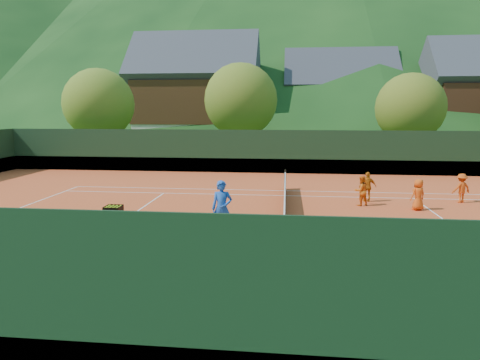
# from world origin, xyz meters

# --- Properties ---
(ground) EXTENTS (400.00, 400.00, 0.00)m
(ground) POSITION_xyz_m (0.00, 0.00, 0.00)
(ground) COLOR #2A4B17
(ground) RESTS_ON ground
(clay_court) EXTENTS (40.00, 24.00, 0.02)m
(clay_court) POSITION_xyz_m (0.00, 0.00, 0.01)
(clay_court) COLOR #CA4920
(clay_court) RESTS_ON ground
(coach) EXTENTS (0.77, 0.55, 1.97)m
(coach) POSITION_xyz_m (-2.16, -3.23, 1.01)
(coach) COLOR blue
(coach) RESTS_ON clay_court
(student_a) EXTENTS (0.83, 0.75, 1.39)m
(student_a) POSITION_xyz_m (3.49, 2.23, 0.71)
(student_a) COLOR orange
(student_a) RESTS_ON clay_court
(student_b) EXTENTS (0.89, 0.49, 1.44)m
(student_b) POSITION_xyz_m (3.95, 3.13, 0.74)
(student_b) COLOR orange
(student_b) RESTS_ON clay_court
(student_c) EXTENTS (0.80, 0.68, 1.38)m
(student_c) POSITION_xyz_m (5.83, 1.57, 0.71)
(student_c) COLOR #EA5614
(student_c) RESTS_ON clay_court
(student_d) EXTENTS (1.01, 0.77, 1.39)m
(student_d) POSITION_xyz_m (8.34, 3.40, 0.72)
(student_d) COLOR #D84D13
(student_d) RESTS_ON clay_court
(tennis_ball_0) EXTENTS (0.07, 0.07, 0.07)m
(tennis_ball_0) POSITION_xyz_m (5.02, -3.08, 0.05)
(tennis_ball_0) COLOR #D2E826
(tennis_ball_0) RESTS_ON clay_court
(tennis_ball_1) EXTENTS (0.07, 0.07, 0.07)m
(tennis_ball_1) POSITION_xyz_m (-5.59, -6.60, 0.05)
(tennis_ball_1) COLOR #D2E826
(tennis_ball_1) RESTS_ON clay_court
(tennis_ball_2) EXTENTS (0.07, 0.07, 0.07)m
(tennis_ball_2) POSITION_xyz_m (-4.41, -4.72, 0.05)
(tennis_ball_2) COLOR #D2E826
(tennis_ball_2) RESTS_ON clay_court
(tennis_ball_3) EXTENTS (0.07, 0.07, 0.07)m
(tennis_ball_3) POSITION_xyz_m (3.70, -7.05, 0.05)
(tennis_ball_3) COLOR #D2E826
(tennis_ball_3) RESTS_ON clay_court
(tennis_ball_4) EXTENTS (0.07, 0.07, 0.07)m
(tennis_ball_4) POSITION_xyz_m (-1.00, -2.99, 0.05)
(tennis_ball_4) COLOR #D2E826
(tennis_ball_4) RESTS_ON clay_court
(tennis_ball_5) EXTENTS (0.07, 0.07, 0.07)m
(tennis_ball_5) POSITION_xyz_m (1.45, -5.42, 0.05)
(tennis_ball_5) COLOR #D2E826
(tennis_ball_5) RESTS_ON clay_court
(tennis_ball_6) EXTENTS (0.07, 0.07, 0.07)m
(tennis_ball_6) POSITION_xyz_m (-2.22, -8.40, 0.05)
(tennis_ball_6) COLOR #D2E826
(tennis_ball_6) RESTS_ON clay_court
(tennis_ball_7) EXTENTS (0.07, 0.07, 0.07)m
(tennis_ball_7) POSITION_xyz_m (3.69, -4.77, 0.05)
(tennis_ball_7) COLOR #D2E826
(tennis_ball_7) RESTS_ON clay_court
(tennis_ball_8) EXTENTS (0.07, 0.07, 0.07)m
(tennis_ball_8) POSITION_xyz_m (-9.08, -1.77, 0.05)
(tennis_ball_8) COLOR #D2E826
(tennis_ball_8) RESTS_ON clay_court
(tennis_ball_9) EXTENTS (0.07, 0.07, 0.07)m
(tennis_ball_9) POSITION_xyz_m (-4.59, -5.29, 0.05)
(tennis_ball_9) COLOR #D2E826
(tennis_ball_9) RESTS_ON clay_court
(tennis_ball_10) EXTENTS (0.07, 0.07, 0.07)m
(tennis_ball_10) POSITION_xyz_m (0.50, -2.40, 0.05)
(tennis_ball_10) COLOR #D2E826
(tennis_ball_10) RESTS_ON clay_court
(tennis_ball_12) EXTENTS (0.07, 0.07, 0.07)m
(tennis_ball_12) POSITION_xyz_m (-3.62, -6.61, 0.05)
(tennis_ball_12) COLOR #D2E826
(tennis_ball_12) RESTS_ON clay_court
(tennis_ball_14) EXTENTS (0.07, 0.07, 0.07)m
(tennis_ball_14) POSITION_xyz_m (0.20, -2.57, 0.05)
(tennis_ball_14) COLOR #D2E826
(tennis_ball_14) RESTS_ON clay_court
(tennis_ball_15) EXTENTS (0.07, 0.07, 0.07)m
(tennis_ball_15) POSITION_xyz_m (-3.78, -2.04, 0.05)
(tennis_ball_15) COLOR #D2E826
(tennis_ball_15) RESTS_ON clay_court
(tennis_ball_16) EXTENTS (0.07, 0.07, 0.07)m
(tennis_ball_16) POSITION_xyz_m (-6.57, -2.33, 0.05)
(tennis_ball_16) COLOR #D2E826
(tennis_ball_16) RESTS_ON clay_court
(tennis_ball_17) EXTENTS (0.07, 0.07, 0.07)m
(tennis_ball_17) POSITION_xyz_m (-3.14, -2.79, 0.05)
(tennis_ball_17) COLOR #D2E826
(tennis_ball_17) RESTS_ON clay_court
(tennis_ball_18) EXTENTS (0.07, 0.07, 0.07)m
(tennis_ball_18) POSITION_xyz_m (-3.82, -5.90, 0.05)
(tennis_ball_18) COLOR #D2E826
(tennis_ball_18) RESTS_ON clay_court
(tennis_ball_19) EXTENTS (0.07, 0.07, 0.07)m
(tennis_ball_19) POSITION_xyz_m (3.68, -3.95, 0.05)
(tennis_ball_19) COLOR #D2E826
(tennis_ball_19) RESTS_ON clay_court
(court_lines) EXTENTS (23.83, 11.03, 0.00)m
(court_lines) POSITION_xyz_m (0.00, 0.00, 0.02)
(court_lines) COLOR white
(court_lines) RESTS_ON clay_court
(tennis_net) EXTENTS (0.10, 12.07, 1.10)m
(tennis_net) POSITION_xyz_m (0.00, 0.00, 0.52)
(tennis_net) COLOR black
(tennis_net) RESTS_ON clay_court
(perimeter_fence) EXTENTS (40.40, 24.24, 3.00)m
(perimeter_fence) POSITION_xyz_m (0.00, 0.00, 1.27)
(perimeter_fence) COLOR black
(perimeter_fence) RESTS_ON clay_court
(ball_hopper) EXTENTS (0.57, 0.57, 1.00)m
(ball_hopper) POSITION_xyz_m (-6.07, -3.32, 0.77)
(ball_hopper) COLOR black
(ball_hopper) RESTS_ON clay_court
(chalet_left) EXTENTS (13.80, 9.93, 12.92)m
(chalet_left) POSITION_xyz_m (-10.00, 30.00, 5.65)
(chalet_left) COLOR beige
(chalet_left) RESTS_ON ground
(chalet_mid) EXTENTS (12.65, 8.82, 11.45)m
(chalet_mid) POSITION_xyz_m (6.00, 34.00, 4.99)
(chalet_mid) COLOR beige
(chalet_mid) RESTS_ON ground
(chalet_right) EXTENTS (11.50, 8.82, 11.91)m
(chalet_right) POSITION_xyz_m (20.00, 30.00, 5.26)
(chalet_right) COLOR beige
(chalet_right) RESTS_ON ground
(tree_a) EXTENTS (6.00, 6.00, 7.88)m
(tree_a) POSITION_xyz_m (-16.00, 18.00, 4.87)
(tree_a) COLOR #3B2517
(tree_a) RESTS_ON ground
(tree_b) EXTENTS (6.40, 6.40, 8.40)m
(tree_b) POSITION_xyz_m (-4.00, 20.00, 5.19)
(tree_b) COLOR #412B1A
(tree_b) RESTS_ON ground
(tree_c) EXTENTS (5.60, 5.60, 7.35)m
(tree_c) POSITION_xyz_m (10.00, 19.00, 4.54)
(tree_c) COLOR #3D2618
(tree_c) RESTS_ON ground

